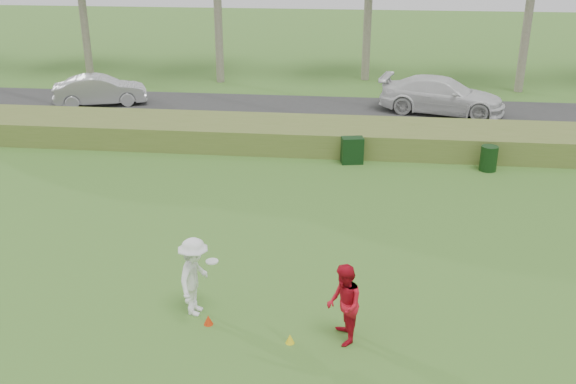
# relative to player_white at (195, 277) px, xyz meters

# --- Properties ---
(ground) EXTENTS (120.00, 120.00, 0.00)m
(ground) POSITION_rel_player_white_xyz_m (1.55, 0.04, -0.89)
(ground) COLOR #376B23
(ground) RESTS_ON ground
(reed_strip) EXTENTS (80.00, 3.00, 0.90)m
(reed_strip) POSITION_rel_player_white_xyz_m (1.55, 12.04, -0.44)
(reed_strip) COLOR #576D2B
(reed_strip) RESTS_ON ground
(park_road) EXTENTS (80.00, 6.00, 0.06)m
(park_road) POSITION_rel_player_white_xyz_m (1.55, 17.04, -0.86)
(park_road) COLOR #2D2D2D
(park_road) RESTS_ON ground
(player_white) EXTENTS (0.94, 1.23, 1.79)m
(player_white) POSITION_rel_player_white_xyz_m (0.00, 0.00, 0.00)
(player_white) COLOR white
(player_white) RESTS_ON ground
(player_red) EXTENTS (0.80, 0.95, 1.71)m
(player_red) POSITION_rel_player_white_xyz_m (3.23, -0.68, -0.04)
(player_red) COLOR red
(player_red) RESTS_ON ground
(cone_orange) EXTENTS (0.20, 0.20, 0.22)m
(cone_orange) POSITION_rel_player_white_xyz_m (0.36, -0.42, -0.78)
(cone_orange) COLOR red
(cone_orange) RESTS_ON ground
(cone_yellow) EXTENTS (0.19, 0.19, 0.21)m
(cone_yellow) POSITION_rel_player_white_xyz_m (2.16, -0.89, -0.79)
(cone_yellow) COLOR yellow
(cone_yellow) RESTS_ON ground
(utility_cabinet) EXTENTS (0.85, 0.63, 0.96)m
(utility_cabinet) POSITION_rel_player_white_xyz_m (3.15, 10.27, -0.42)
(utility_cabinet) COLOR black
(utility_cabinet) RESTS_ON ground
(trash_bin) EXTENTS (0.77, 0.77, 0.88)m
(trash_bin) POSITION_rel_player_white_xyz_m (7.90, 10.04, -0.45)
(trash_bin) COLOR black
(trash_bin) RESTS_ON ground
(car_mid) EXTENTS (4.53, 2.88, 1.41)m
(car_mid) POSITION_rel_player_white_xyz_m (-8.99, 17.13, -0.13)
(car_mid) COLOR silver
(car_mid) RESTS_ON park_road
(car_right) EXTENTS (5.93, 3.44, 1.62)m
(car_right) POSITION_rel_player_white_xyz_m (7.03, 17.53, -0.03)
(car_right) COLOR white
(car_right) RESTS_ON park_road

